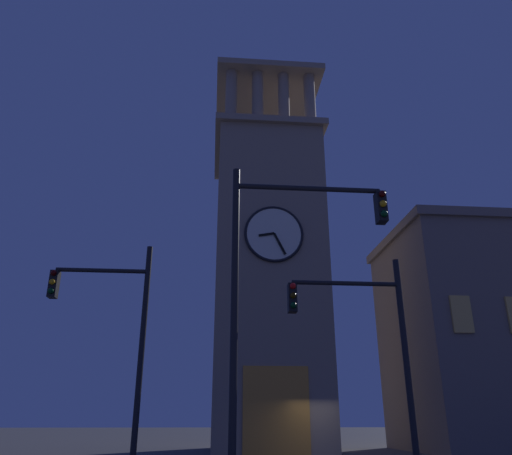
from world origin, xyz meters
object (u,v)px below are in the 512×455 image
Objects in this scene: traffic_signal_near at (367,334)px; traffic_signal_far at (281,270)px; clocktower at (267,275)px; traffic_signal_mid at (114,326)px.

traffic_signal_far is at bearing 41.36° from traffic_signal_near.
clocktower reaches higher than traffic_signal_far.
traffic_signal_mid is (5.77, 14.83, -5.79)m from clocktower.
traffic_signal_far is (2.48, 2.18, 1.00)m from traffic_signal_near.
traffic_signal_mid is at bearing 68.76° from clocktower.
traffic_signal_far is (1.67, 18.18, -5.09)m from clocktower.
traffic_signal_near is 0.91× the size of traffic_signal_mid.
traffic_signal_mid is at bearing -10.07° from traffic_signal_near.
traffic_signal_near is at bearing -138.64° from traffic_signal_far.
clocktower is 16.93m from traffic_signal_mid.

